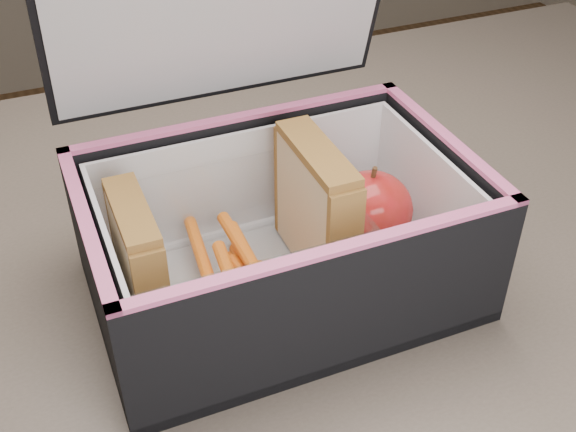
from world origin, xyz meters
The scene contains 8 objects.
kitchen_table centered at (0.00, 0.00, 0.66)m, with size 1.20×0.80×0.75m.
lunch_bag centered at (-0.04, -0.02, 0.81)m, with size 0.29×0.24×0.29m.
plastic_tub centered at (-0.08, -0.02, 0.80)m, with size 0.18×0.13×0.07m, color white, non-canonical shape.
sandwich_left centered at (-0.15, -0.02, 0.81)m, with size 0.02×0.08×0.09m.
sandwich_right centered at (-0.01, -0.02, 0.82)m, with size 0.03×0.10×0.11m.
carrot_sticks centered at (-0.07, -0.03, 0.78)m, with size 0.05×0.14×0.03m.
paper_napkin centered at (0.04, -0.02, 0.77)m, with size 0.08×0.08×0.01m, color white.
red_apple centered at (0.04, -0.02, 0.80)m, with size 0.07×0.07×0.07m.
Camera 1 is at (-0.20, -0.42, 1.15)m, focal length 45.00 mm.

